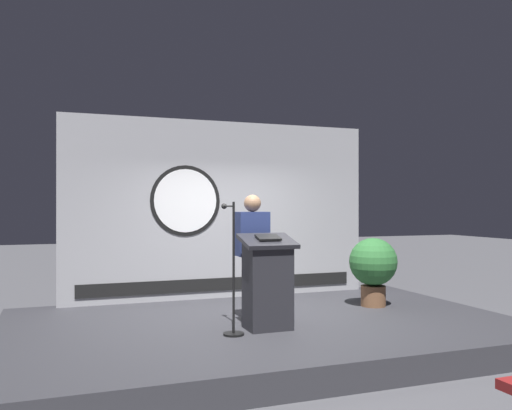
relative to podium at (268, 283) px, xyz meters
name	(u,v)px	position (x,y,z in m)	size (l,w,h in m)	color
ground_plane	(263,344)	(0.11, 0.44, -0.85)	(40.00, 40.00, 0.00)	#4C4C51
stage_platform	(263,332)	(0.11, 0.44, -0.70)	(6.40, 4.00, 0.30)	#333338
banner_display	(221,210)	(0.10, 2.29, 0.85)	(4.99, 0.12, 2.83)	#9E9EA3
podium	(268,283)	(0.00, 0.00, 0.00)	(0.64, 0.50, 1.14)	#26262B
speaker_person	(252,256)	(-0.02, 0.48, 0.27)	(0.40, 0.26, 1.61)	black
microphone_stand	(232,287)	(-0.47, -0.10, -0.02)	(0.24, 0.53, 1.52)	black
potted_plant	(373,265)	(1.98, 0.81, 0.05)	(0.70, 0.70, 1.00)	brown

